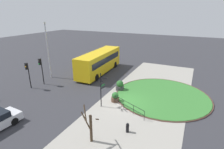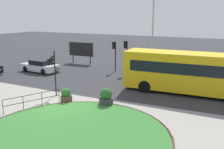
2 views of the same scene
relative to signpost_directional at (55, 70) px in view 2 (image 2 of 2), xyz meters
The scene contains 14 objects.
ground 3.40m from the signpost_directional, 45.47° to the right, with size 120.00×120.00×0.00m, color #333338.
sidewalk_paving 4.50m from the signpost_directional, 61.77° to the right, with size 32.00×8.80×0.02m, color #9E998E.
grass_island 7.49m from the signpost_directional, 44.25° to the right, with size 10.29×10.29×0.10m, color #387A33.
grass_kerb_ring 7.49m from the signpost_directional, 44.25° to the right, with size 10.60×10.60×0.11m, color brown.
signpost_directional is the anchor object (origin of this frame).
railing_grass_edge 3.14m from the signpost_directional, 84.53° to the right, with size 1.69×3.64×0.98m.
bus_yellow 10.73m from the signpost_directional, 30.69° to the left, with size 10.72×3.07×3.31m.
car_near_lane 9.57m from the signpost_directional, 139.30° to the left, with size 4.47×2.09×1.37m.
traffic_light_near 9.94m from the signpost_directional, 80.39° to the left, with size 0.49×0.27×3.53m.
traffic_light_far 10.29m from the signpost_directional, 89.86° to the left, with size 0.49×0.30×3.32m.
lamppost_tall 11.85m from the signpost_directional, 68.77° to the left, with size 0.32×0.32×7.86m.
billboard_left 13.88m from the signpost_directional, 115.19° to the left, with size 3.57×0.32×2.75m.
planter_near_signpost 2.37m from the signpost_directional, 25.65° to the right, with size 0.84×0.84×1.07m.
planter_kerbside 4.75m from the signpost_directional, ahead, with size 1.00×1.00×1.24m.
Camera 2 is at (10.78, -13.28, 6.30)m, focal length 41.09 mm.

